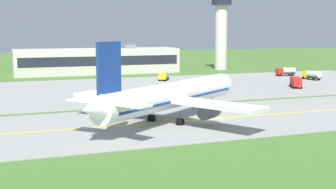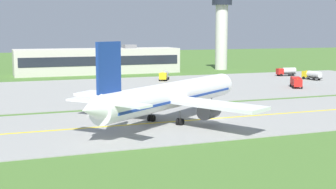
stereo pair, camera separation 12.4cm
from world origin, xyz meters
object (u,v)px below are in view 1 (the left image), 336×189
at_px(airplane_lead, 171,96).
at_px(service_truck_pushback, 286,71).
at_px(control_tower, 221,23).
at_px(service_truck_catering, 296,82).
at_px(service_truck_baggage, 311,75).
at_px(service_truck_fuel, 164,75).

distance_m(airplane_lead, service_truck_pushback, 81.74).
bearing_deg(control_tower, service_truck_catering, -98.11).
bearing_deg(service_truck_baggage, control_tower, 100.27).
height_order(airplane_lead, service_truck_baggage, airplane_lead).
xyz_separation_m(airplane_lead, service_truck_pushback, (59.87, 55.59, -2.60)).
bearing_deg(service_truck_fuel, airplane_lead, -109.30).
bearing_deg(service_truck_pushback, service_truck_fuel, 178.15).
distance_m(airplane_lead, service_truck_baggage, 74.06).
distance_m(airplane_lead, service_truck_fuel, 60.33).
bearing_deg(service_truck_pushback, service_truck_baggage, -89.25).
height_order(service_truck_baggage, service_truck_pushback, same).
relative_size(airplane_lead, service_truck_pushback, 5.47).
relative_size(service_truck_baggage, service_truck_catering, 1.00).
xyz_separation_m(airplane_lead, service_truck_fuel, (19.92, 56.89, -2.60)).
height_order(service_truck_baggage, service_truck_catering, service_truck_baggage).
bearing_deg(control_tower, service_truck_fuel, -139.05).
bearing_deg(service_truck_pushback, control_tower, 104.11).
distance_m(service_truck_baggage, service_truck_pushback, 12.30).
distance_m(service_truck_fuel, service_truck_pushback, 39.98).
bearing_deg(airplane_lead, service_truck_baggage, 35.80).
xyz_separation_m(service_truck_catering, service_truck_pushback, (15.38, 26.31, 0.00)).
bearing_deg(service_truck_pushback, airplane_lead, -137.12).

